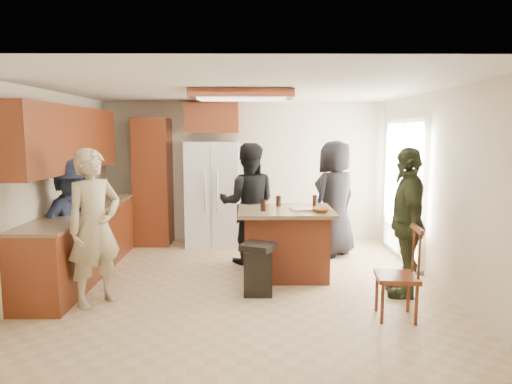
{
  "coord_description": "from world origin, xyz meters",
  "views": [
    {
      "loc": [
        0.14,
        -5.72,
        1.97
      ],
      "look_at": [
        0.18,
        0.46,
        1.15
      ],
      "focal_mm": 32.0,
      "sensor_mm": 36.0,
      "label": 1
    }
  ],
  "objects_px": {
    "kitchen_island": "(285,242)",
    "trash_bin": "(258,268)",
    "person_front_left": "(95,227)",
    "person_behind_right": "(335,199)",
    "person_behind_left": "(248,203)",
    "refrigerator": "(213,194)",
    "spindle_chair": "(399,277)",
    "person_counter": "(73,222)",
    "person_side_right": "(407,222)"
  },
  "relations": [
    {
      "from": "kitchen_island",
      "to": "trash_bin",
      "type": "xyz_separation_m",
      "value": [
        -0.38,
        -0.71,
        -0.16
      ]
    },
    {
      "from": "person_front_left",
      "to": "person_behind_right",
      "type": "xyz_separation_m",
      "value": [
        3.09,
        2.07,
        0.02
      ]
    },
    {
      "from": "person_behind_left",
      "to": "refrigerator",
      "type": "distance_m",
      "value": 1.27
    },
    {
      "from": "spindle_chair",
      "to": "person_counter",
      "type": "bearing_deg",
      "value": 163.63
    },
    {
      "from": "spindle_chair",
      "to": "trash_bin",
      "type": "bearing_deg",
      "value": 153.13
    },
    {
      "from": "person_side_right",
      "to": "person_behind_left",
      "type": "bearing_deg",
      "value": -115.78
    },
    {
      "from": "person_side_right",
      "to": "trash_bin",
      "type": "distance_m",
      "value": 1.87
    },
    {
      "from": "person_front_left",
      "to": "person_side_right",
      "type": "relative_size",
      "value": 1.0
    },
    {
      "from": "person_counter",
      "to": "refrigerator",
      "type": "distance_m",
      "value": 2.64
    },
    {
      "from": "person_behind_left",
      "to": "refrigerator",
      "type": "relative_size",
      "value": 1.0
    },
    {
      "from": "person_behind_right",
      "to": "kitchen_island",
      "type": "bearing_deg",
      "value": 9.12
    },
    {
      "from": "refrigerator",
      "to": "spindle_chair",
      "type": "distance_m",
      "value": 3.93
    },
    {
      "from": "person_behind_left",
      "to": "trash_bin",
      "type": "bearing_deg",
      "value": 96.31
    },
    {
      "from": "person_front_left",
      "to": "refrigerator",
      "type": "bearing_deg",
      "value": 19.56
    },
    {
      "from": "refrigerator",
      "to": "kitchen_island",
      "type": "distance_m",
      "value": 2.13
    },
    {
      "from": "refrigerator",
      "to": "person_front_left",
      "type": "bearing_deg",
      "value": -111.66
    },
    {
      "from": "person_behind_left",
      "to": "person_counter",
      "type": "bearing_deg",
      "value": 24.13
    },
    {
      "from": "person_behind_left",
      "to": "spindle_chair",
      "type": "xyz_separation_m",
      "value": [
        1.61,
        -2.11,
        -0.45
      ]
    },
    {
      "from": "kitchen_island",
      "to": "person_behind_left",
      "type": "bearing_deg",
      "value": 128.25
    },
    {
      "from": "person_counter",
      "to": "kitchen_island",
      "type": "xyz_separation_m",
      "value": [
        2.76,
        0.32,
        -0.34
      ]
    },
    {
      "from": "person_front_left",
      "to": "person_side_right",
      "type": "height_order",
      "value": "person_side_right"
    },
    {
      "from": "person_front_left",
      "to": "person_side_right",
      "type": "xyz_separation_m",
      "value": [
        3.64,
        0.28,
        0.0
      ]
    },
    {
      "from": "trash_bin",
      "to": "refrigerator",
      "type": "bearing_deg",
      "value": 107.03
    },
    {
      "from": "person_behind_left",
      "to": "kitchen_island",
      "type": "bearing_deg",
      "value": 128.93
    },
    {
      "from": "person_behind_right",
      "to": "spindle_chair",
      "type": "bearing_deg",
      "value": 53.65
    },
    {
      "from": "kitchen_island",
      "to": "spindle_chair",
      "type": "distance_m",
      "value": 1.82
    },
    {
      "from": "refrigerator",
      "to": "trash_bin",
      "type": "relative_size",
      "value": 2.86
    },
    {
      "from": "refrigerator",
      "to": "kitchen_island",
      "type": "xyz_separation_m",
      "value": [
        1.13,
        -1.76,
        -0.43
      ]
    },
    {
      "from": "person_behind_right",
      "to": "refrigerator",
      "type": "relative_size",
      "value": 1.02
    },
    {
      "from": "trash_bin",
      "to": "kitchen_island",
      "type": "bearing_deg",
      "value": 61.72
    },
    {
      "from": "person_front_left",
      "to": "spindle_chair",
      "type": "distance_m",
      "value": 3.39
    },
    {
      "from": "spindle_chair",
      "to": "person_behind_left",
      "type": "bearing_deg",
      "value": 127.38
    },
    {
      "from": "person_side_right",
      "to": "trash_bin",
      "type": "xyz_separation_m",
      "value": [
        -1.78,
        0.03,
        -0.58
      ]
    },
    {
      "from": "person_front_left",
      "to": "spindle_chair",
      "type": "bearing_deg",
      "value": -56.25
    },
    {
      "from": "person_counter",
      "to": "kitchen_island",
      "type": "relative_size",
      "value": 1.27
    },
    {
      "from": "person_front_left",
      "to": "spindle_chair",
      "type": "xyz_separation_m",
      "value": [
        3.33,
        -0.44,
        -0.44
      ]
    },
    {
      "from": "kitchen_island",
      "to": "spindle_chair",
      "type": "bearing_deg",
      "value": -53.02
    },
    {
      "from": "kitchen_island",
      "to": "spindle_chair",
      "type": "xyz_separation_m",
      "value": [
        1.09,
        -1.45,
        -0.02
      ]
    },
    {
      "from": "trash_bin",
      "to": "spindle_chair",
      "type": "height_order",
      "value": "spindle_chair"
    },
    {
      "from": "person_front_left",
      "to": "person_behind_right",
      "type": "relative_size",
      "value": 0.98
    },
    {
      "from": "trash_bin",
      "to": "person_behind_right",
      "type": "bearing_deg",
      "value": 54.92
    },
    {
      "from": "person_behind_right",
      "to": "spindle_chair",
      "type": "relative_size",
      "value": 1.84
    },
    {
      "from": "person_behind_right",
      "to": "person_front_left",
      "type": "bearing_deg",
      "value": -7.97
    },
    {
      "from": "person_counter",
      "to": "spindle_chair",
      "type": "bearing_deg",
      "value": -86.64
    },
    {
      "from": "person_behind_right",
      "to": "kitchen_island",
      "type": "distance_m",
      "value": 1.43
    },
    {
      "from": "person_side_right",
      "to": "person_counter",
      "type": "xyz_separation_m",
      "value": [
        -4.16,
        0.41,
        -0.08
      ]
    },
    {
      "from": "person_behind_left",
      "to": "refrigerator",
      "type": "height_order",
      "value": "person_behind_left"
    },
    {
      "from": "person_side_right",
      "to": "spindle_chair",
      "type": "xyz_separation_m",
      "value": [
        -0.31,
        -0.72,
        -0.44
      ]
    },
    {
      "from": "kitchen_island",
      "to": "spindle_chair",
      "type": "height_order",
      "value": "spindle_chair"
    },
    {
      "from": "person_counter",
      "to": "refrigerator",
      "type": "height_order",
      "value": "refrigerator"
    }
  ]
}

